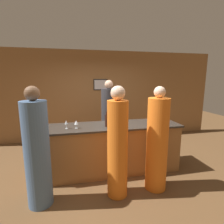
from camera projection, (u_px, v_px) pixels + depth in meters
The scene contains 11 objects.
ground_plane at pixel (110, 170), 3.76m from camera, with size 14.00×14.00×0.00m, color brown.
back_wall at pixel (96, 96), 5.61m from camera, with size 8.00×0.08×2.80m.
bar_counter at pixel (110, 148), 3.67m from camera, with size 2.90×0.78×1.00m.
bartender at pixel (109, 120), 4.52m from camera, with size 0.39×0.39×1.90m.
guest_0 at pixel (118, 146), 2.81m from camera, with size 0.33×0.33×1.83m.
guest_1 at pixel (157, 143), 3.00m from camera, with size 0.37×0.37×1.81m.
guest_2 at pixel (37, 153), 2.60m from camera, with size 0.37×0.37×1.84m.
wine_bottle_0 at pixel (107, 121), 3.43m from camera, with size 0.07×0.07×0.30m.
wine_glass_0 at pixel (113, 123), 3.31m from camera, with size 0.06×0.06×0.14m.
wine_glass_1 at pixel (76, 123), 3.31m from camera, with size 0.08×0.08×0.15m.
wine_glass_2 at pixel (66, 123), 3.30m from camera, with size 0.06×0.06×0.16m.
Camera 1 is at (-0.69, -3.39, 1.93)m, focal length 28.00 mm.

